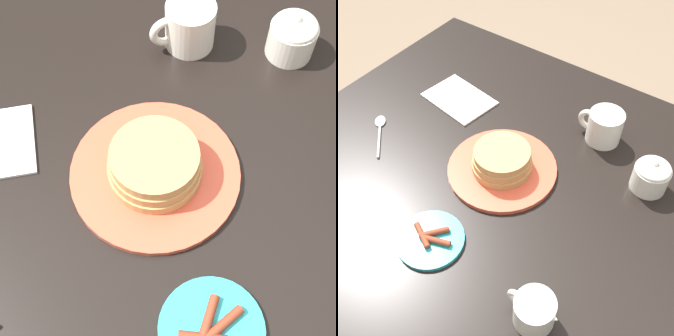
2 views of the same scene
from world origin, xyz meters
TOP-DOWN VIEW (x-y plane):
  - ground_plane at (0.00, 0.00)m, footprint 8.00×8.00m
  - dining_table at (0.00, 0.00)m, footprint 1.24×1.08m
  - pancake_plate at (0.02, -0.03)m, footprint 0.28×0.28m
  - side_plate_bacon at (0.03, 0.23)m, footprint 0.15×0.15m
  - coffee_mug at (-0.13, -0.28)m, footprint 0.13×0.09m
  - creamer_pitcher at (-0.26, 0.25)m, footprint 0.12×0.08m
  - sugar_bowl at (-0.30, -0.20)m, footprint 0.09×0.09m
  - napkin at (0.29, -0.18)m, footprint 0.22×0.17m
  - spoon at (0.39, 0.05)m, footprint 0.13×0.13m

SIDE VIEW (x-z plane):
  - ground_plane at x=0.00m, z-range 0.00..0.00m
  - dining_table at x=0.00m, z-range 0.25..0.98m
  - napkin at x=0.29m, z-range 0.72..0.73m
  - spoon at x=0.39m, z-range 0.72..0.73m
  - side_plate_bacon at x=0.03m, z-range 0.72..0.74m
  - pancake_plate at x=0.02m, z-range 0.71..0.78m
  - creamer_pitcher at x=-0.26m, z-range 0.72..0.80m
  - sugar_bowl at x=-0.30m, z-range 0.72..0.81m
  - coffee_mug at x=-0.13m, z-range 0.72..0.81m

